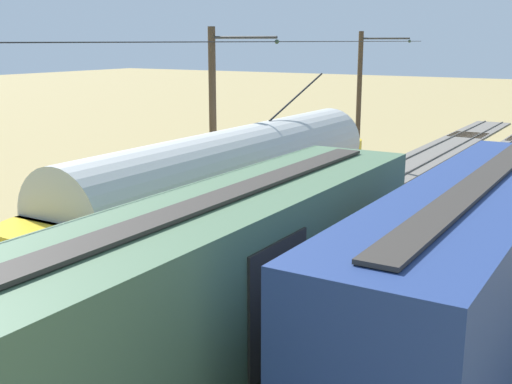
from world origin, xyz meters
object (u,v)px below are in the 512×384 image
object	(u,v)px
coach_far_siding	(471,261)
boxcar_adjacent	(216,285)
catenary_pole_foreground	(360,97)
vintage_streetcar	(234,190)
catenary_pole_mid_near	(215,124)
spare_tie_stack	(268,193)

from	to	relation	value
coach_far_siding	boxcar_adjacent	bearing A→B (deg)	45.36
coach_far_siding	catenary_pole_foreground	xyz separation A→B (m)	(11.03, -20.14, 1.80)
vintage_streetcar	catenary_pole_foreground	bearing A→B (deg)	-81.11
boxcar_adjacent	catenary_pole_foreground	bearing A→B (deg)	-74.24
catenary_pole_foreground	coach_far_siding	bearing A→B (deg)	118.71
vintage_streetcar	boxcar_adjacent	size ratio (longest dim) A/B	1.19
catenary_pole_foreground	catenary_pole_mid_near	bearing A→B (deg)	90.00
coach_far_siding	catenary_pole_foreground	world-z (taller)	catenary_pole_foreground
boxcar_adjacent	vintage_streetcar	bearing A→B (deg)	-59.38
boxcar_adjacent	spare_tie_stack	world-z (taller)	boxcar_adjacent
boxcar_adjacent	catenary_pole_foreground	size ratio (longest dim) A/B	1.96
boxcar_adjacent	coach_far_siding	size ratio (longest dim) A/B	1.07
boxcar_adjacent	coach_far_siding	world-z (taller)	same
catenary_pole_foreground	spare_tie_stack	world-z (taller)	catenary_pole_foreground
vintage_streetcar	catenary_pole_mid_near	size ratio (longest dim) A/B	2.34
boxcar_adjacent	catenary_pole_mid_near	bearing A→B (deg)	-55.07
spare_tie_stack	coach_far_siding	bearing A→B (deg)	137.92
vintage_streetcar	boxcar_adjacent	xyz separation A→B (m)	(-4.17, 7.04, -0.10)
catenary_pole_mid_near	boxcar_adjacent	bearing A→B (deg)	124.93
catenary_pole_mid_near	catenary_pole_foreground	bearing A→B (deg)	-90.00
boxcar_adjacent	catenary_pole_foreground	distance (m)	25.37
coach_far_siding	catenary_pole_foreground	size ratio (longest dim) A/B	1.83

